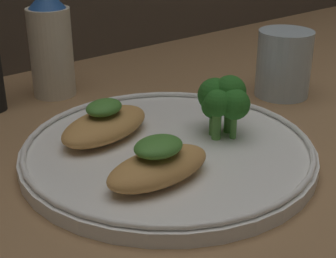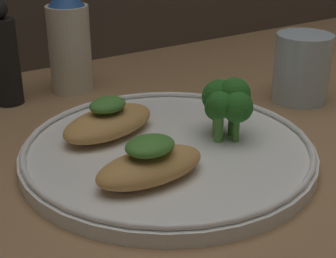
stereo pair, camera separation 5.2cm
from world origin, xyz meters
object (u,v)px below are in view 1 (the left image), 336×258
at_px(plate, 168,150).
at_px(sauce_bottle, 48,46).
at_px(broccoli_bunch, 223,100).
at_px(drinking_glass, 284,64).

height_order(plate, sauce_bottle, sauce_bottle).
height_order(broccoli_bunch, sauce_bottle, sauce_bottle).
bearing_deg(plate, sauce_bottle, 91.02).
xyz_separation_m(plate, drinking_glass, (0.24, 0.05, 0.03)).
xyz_separation_m(plate, broccoli_bunch, (0.06, -0.01, 0.04)).
height_order(plate, drinking_glass, drinking_glass).
relative_size(plate, sauce_bottle, 2.10).
bearing_deg(broccoli_bunch, drinking_glass, 19.03).
relative_size(sauce_bottle, drinking_glass, 1.62).
xyz_separation_m(broccoli_bunch, sauce_bottle, (-0.07, 0.26, 0.02)).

